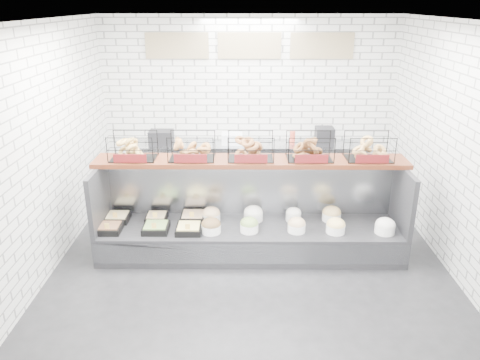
{
  "coord_description": "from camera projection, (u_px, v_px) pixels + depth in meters",
  "views": [
    {
      "loc": [
        -0.1,
        -5.29,
        3.2
      ],
      "look_at": [
        -0.14,
        0.45,
        0.99
      ],
      "focal_mm": 35.0,
      "sensor_mm": 36.0,
      "label": 1
    }
  ],
  "objects": [
    {
      "name": "prep_counter",
      "position": [
        248.0,
        167.0,
        8.19
      ],
      "size": [
        4.0,
        0.6,
        1.2
      ],
      "color": "#93969B",
      "rests_on": "ground"
    },
    {
      "name": "bagel_shelf",
      "position": [
        251.0,
        150.0,
        6.08
      ],
      "size": [
        4.1,
        0.5,
        0.4
      ],
      "color": "#3F190D",
      "rests_on": "display_case"
    },
    {
      "name": "display_case",
      "position": [
        250.0,
        229.0,
        6.29
      ],
      "size": [
        4.0,
        0.9,
        1.2
      ],
      "color": "black",
      "rests_on": "ground"
    },
    {
      "name": "room_shell",
      "position": [
        251.0,
        97.0,
        5.91
      ],
      "size": [
        5.02,
        5.51,
        3.01
      ],
      "color": "white",
      "rests_on": "ground"
    },
    {
      "name": "ground",
      "position": [
        250.0,
        263.0,
        6.09
      ],
      "size": [
        5.5,
        5.5,
        0.0
      ],
      "primitive_type": "plane",
      "color": "black",
      "rests_on": "ground"
    }
  ]
}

